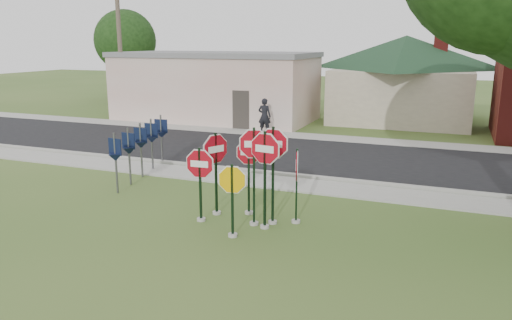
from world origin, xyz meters
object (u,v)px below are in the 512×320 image
at_px(stop_sign_left, 200,175).
at_px(stop_sign_yellow, 232,193).
at_px(utility_pole_near, 119,39).
at_px(pedestrian, 264,116).
at_px(stop_sign_center, 254,162).

bearing_deg(stop_sign_left, stop_sign_yellow, -29.44).
relative_size(stop_sign_left, utility_pole_near, 0.23).
relative_size(utility_pole_near, pedestrian, 5.03).
distance_m(stop_sign_center, utility_pole_near, 20.05).
xyz_separation_m(utility_pole_near, pedestrian, (9.77, -1.14, -3.96)).
xyz_separation_m(stop_sign_center, utility_pole_near, (-14.24, 13.75, 3.21)).
height_order(stop_sign_left, utility_pole_near, utility_pole_near).
height_order(stop_sign_center, stop_sign_left, stop_sign_center).
xyz_separation_m(stop_sign_left, utility_pole_near, (-12.76, 14.00, 3.65)).
bearing_deg(utility_pole_near, stop_sign_yellow, -46.35).
height_order(stop_sign_center, stop_sign_yellow, stop_sign_center).
bearing_deg(utility_pole_near, stop_sign_center, -43.98).
bearing_deg(stop_sign_left, pedestrian, 103.11).
bearing_deg(stop_sign_yellow, pedestrian, 107.50).
bearing_deg(pedestrian, stop_sign_left, 100.31).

